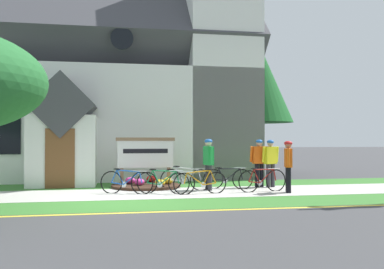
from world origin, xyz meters
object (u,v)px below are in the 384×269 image
at_px(bicycle_blue, 262,180).
at_px(roadside_conifer, 257,81).
at_px(bicycle_black, 200,182).
at_px(bicycle_white, 126,182).
at_px(church_sign, 146,154).
at_px(bicycle_green, 228,178).
at_px(bicycle_yellow, 186,179).
at_px(cyclist_in_orange_jersey, 209,160).
at_px(cyclist_in_white_jersey, 270,159).
at_px(cyclist_in_green_jersey, 288,162).
at_px(bicycle_red, 163,182).
at_px(cyclist_in_yellow_jersey, 259,159).

relative_size(bicycle_blue, roadside_conifer, 0.25).
relative_size(bicycle_black, bicycle_white, 1.06).
distance_m(church_sign, bicycle_green, 3.14).
distance_m(bicycle_yellow, cyclist_in_orange_jersey, 1.01).
height_order(cyclist_in_white_jersey, roadside_conifer, roadside_conifer).
bearing_deg(church_sign, bicycle_white, -110.23).
bearing_deg(cyclist_in_green_jersey, church_sign, 149.14).
bearing_deg(bicycle_black, church_sign, 122.77).
bearing_deg(cyclist_in_green_jersey, bicycle_yellow, 158.50).
bearing_deg(roadside_conifer, bicycle_green, -117.31).
bearing_deg(bicycle_yellow, bicycle_black, -73.54).
relative_size(bicycle_green, roadside_conifer, 0.24).
bearing_deg(bicycle_yellow, church_sign, 132.09).
xyz_separation_m(bicycle_black, cyclist_in_orange_jersey, (0.45, 0.88, 0.66)).
distance_m(bicycle_red, bicycle_black, 1.20).
bearing_deg(bicycle_yellow, bicycle_green, 5.44).
bearing_deg(cyclist_in_orange_jersey, church_sign, 142.48).
xyz_separation_m(bicycle_red, cyclist_in_orange_jersey, (1.62, 0.59, 0.66)).
bearing_deg(bicycle_blue, cyclist_in_yellow_jersey, 75.07).
bearing_deg(bicycle_red, cyclist_in_green_jersey, -7.02).
relative_size(bicycle_red, cyclist_in_white_jersey, 0.95).
height_order(bicycle_red, cyclist_in_green_jersey, cyclist_in_green_jersey).
distance_m(bicycle_white, cyclist_in_green_jersey, 5.21).
relative_size(cyclist_in_white_jersey, cyclist_in_green_jersey, 1.02).
relative_size(cyclist_in_white_jersey, cyclist_in_yellow_jersey, 0.99).
distance_m(bicycle_green, cyclist_in_green_jersey, 2.23).
xyz_separation_m(bicycle_red, cyclist_in_green_jersey, (4.00, -0.49, 0.61)).
bearing_deg(bicycle_white, cyclist_in_orange_jersey, 9.02).
distance_m(bicycle_red, roadside_conifer, 9.94).
height_order(church_sign, bicycle_blue, church_sign).
xyz_separation_m(bicycle_yellow, roadside_conifer, (4.67, 6.28, 4.31)).
distance_m(bicycle_blue, cyclist_in_green_jersey, 1.02).
distance_m(bicycle_black, bicycle_yellow, 1.08).
distance_m(bicycle_red, bicycle_green, 2.52).
distance_m(bicycle_white, roadside_conifer, 10.50).
relative_size(bicycle_blue, bicycle_black, 0.99).
xyz_separation_m(bicycle_white, roadside_conifer, (6.66, 6.88, 4.31)).
bearing_deg(bicycle_green, cyclist_in_white_jersey, 5.54).
xyz_separation_m(church_sign, roadside_conifer, (5.93, 4.89, 3.51)).
xyz_separation_m(bicycle_blue, cyclist_in_white_jersey, (0.72, 1.15, 0.62)).
bearing_deg(bicycle_blue, cyclist_in_green_jersey, -27.83).
relative_size(church_sign, bicycle_black, 1.23).
height_order(bicycle_red, cyclist_in_yellow_jersey, cyclist_in_yellow_jersey).
xyz_separation_m(bicycle_yellow, cyclist_in_green_jersey, (3.15, -1.24, 0.60)).
bearing_deg(bicycle_green, bicycle_black, -135.35).
height_order(bicycle_blue, cyclist_in_white_jersey, cyclist_in_white_jersey).
height_order(bicycle_red, bicycle_black, bicycle_black).
relative_size(church_sign, bicycle_yellow, 1.27).
bearing_deg(bicycle_green, church_sign, 155.66).
xyz_separation_m(bicycle_blue, cyclist_in_yellow_jersey, (0.34, 1.28, 0.63)).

